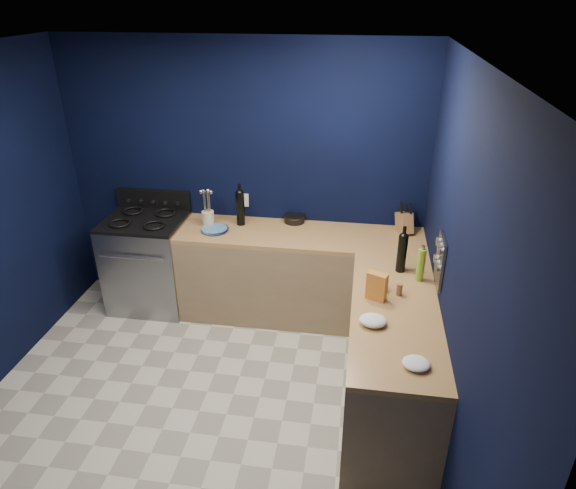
% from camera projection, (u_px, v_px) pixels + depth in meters
% --- Properties ---
extents(floor, '(3.50, 3.50, 0.02)m').
position_uv_depth(floor, '(199.00, 412.00, 3.98)').
color(floor, beige).
rests_on(floor, ground).
extents(ceiling, '(3.50, 3.50, 0.02)m').
position_uv_depth(ceiling, '(162.00, 58.00, 2.79)').
color(ceiling, silver).
rests_on(ceiling, ground).
extents(wall_back, '(3.50, 0.02, 2.60)m').
position_uv_depth(wall_back, '(244.00, 178.00, 4.94)').
color(wall_back, black).
rests_on(wall_back, ground).
extents(wall_right, '(0.02, 3.50, 2.60)m').
position_uv_depth(wall_right, '(457.00, 287.00, 3.15)').
color(wall_right, black).
rests_on(wall_right, ground).
extents(cab_back, '(2.30, 0.63, 0.86)m').
position_uv_depth(cab_back, '(300.00, 277.00, 4.96)').
color(cab_back, '#897050').
rests_on(cab_back, floor).
extents(top_back, '(2.30, 0.63, 0.04)m').
position_uv_depth(top_back, '(300.00, 236.00, 4.76)').
color(top_back, brown).
rests_on(top_back, cab_back).
extents(cab_right, '(0.63, 1.67, 0.86)m').
position_uv_depth(cab_right, '(390.00, 362.00, 3.84)').
color(cab_right, '#897050').
rests_on(cab_right, floor).
extents(top_right, '(0.63, 1.67, 0.04)m').
position_uv_depth(top_right, '(395.00, 313.00, 3.63)').
color(top_right, brown).
rests_on(top_right, cab_right).
extents(gas_range, '(0.76, 0.66, 0.92)m').
position_uv_depth(gas_range, '(150.00, 264.00, 5.14)').
color(gas_range, gray).
rests_on(gas_range, floor).
extents(oven_door, '(0.59, 0.02, 0.42)m').
position_uv_depth(oven_door, '(137.00, 280.00, 4.87)').
color(oven_door, black).
rests_on(oven_door, gas_range).
extents(cooktop, '(0.76, 0.66, 0.03)m').
position_uv_depth(cooktop, '(143.00, 221.00, 4.93)').
color(cooktop, black).
rests_on(cooktop, gas_range).
extents(backguard, '(0.76, 0.06, 0.20)m').
position_uv_depth(backguard, '(154.00, 199.00, 5.14)').
color(backguard, black).
rests_on(backguard, gas_range).
extents(spice_panel, '(0.02, 0.28, 0.38)m').
position_uv_depth(spice_panel, '(440.00, 261.00, 3.69)').
color(spice_panel, gray).
rests_on(spice_panel, wall_right).
extents(wall_outlet, '(0.09, 0.02, 0.13)m').
position_uv_depth(wall_outlet, '(244.00, 200.00, 5.02)').
color(wall_outlet, white).
rests_on(wall_outlet, wall_back).
extents(plate_stack, '(0.29, 0.29, 0.03)m').
position_uv_depth(plate_stack, '(214.00, 229.00, 4.79)').
color(plate_stack, '#3C5E95').
rests_on(plate_stack, top_back).
extents(ramekin, '(0.10, 0.10, 0.03)m').
position_uv_depth(ramekin, '(210.00, 223.00, 4.93)').
color(ramekin, white).
rests_on(ramekin, top_back).
extents(utensil_crock, '(0.12, 0.12, 0.15)m').
position_uv_depth(utensil_crock, '(208.00, 218.00, 4.88)').
color(utensil_crock, beige).
rests_on(utensil_crock, top_back).
extents(wine_bottle_back, '(0.11, 0.11, 0.33)m').
position_uv_depth(wine_bottle_back, '(240.00, 208.00, 4.86)').
color(wine_bottle_back, black).
rests_on(wine_bottle_back, top_back).
extents(lemon_basket, '(0.25, 0.25, 0.08)m').
position_uv_depth(lemon_basket, '(294.00, 218.00, 4.97)').
color(lemon_basket, black).
rests_on(lemon_basket, top_back).
extents(knife_block, '(0.18, 0.25, 0.24)m').
position_uv_depth(knife_block, '(404.00, 223.00, 4.73)').
color(knife_block, brown).
rests_on(knife_block, top_back).
extents(wine_bottle_right, '(0.10, 0.10, 0.31)m').
position_uv_depth(wine_bottle_right, '(402.00, 254.00, 4.06)').
color(wine_bottle_right, black).
rests_on(wine_bottle_right, top_right).
extents(oil_bottle, '(0.08, 0.08, 0.27)m').
position_uv_depth(oil_bottle, '(421.00, 265.00, 3.94)').
color(oil_bottle, olive).
rests_on(oil_bottle, top_right).
extents(spice_jar_near, '(0.05, 0.05, 0.10)m').
position_uv_depth(spice_jar_near, '(399.00, 289.00, 3.79)').
color(spice_jar_near, olive).
rests_on(spice_jar_near, top_right).
extents(spice_jar_far, '(0.06, 0.06, 0.10)m').
position_uv_depth(spice_jar_far, '(384.00, 284.00, 3.85)').
color(spice_jar_far, olive).
rests_on(spice_jar_far, top_right).
extents(crouton_bag, '(0.16, 0.12, 0.21)m').
position_uv_depth(crouton_bag, '(377.00, 286.00, 3.71)').
color(crouton_bag, '#A31C26').
rests_on(crouton_bag, top_right).
extents(towel_front, '(0.23, 0.22, 0.07)m').
position_uv_depth(towel_front, '(373.00, 320.00, 3.46)').
color(towel_front, white).
rests_on(towel_front, top_right).
extents(towel_end, '(0.18, 0.17, 0.05)m').
position_uv_depth(towel_end, '(416.00, 363.00, 3.08)').
color(towel_end, white).
rests_on(towel_end, top_right).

